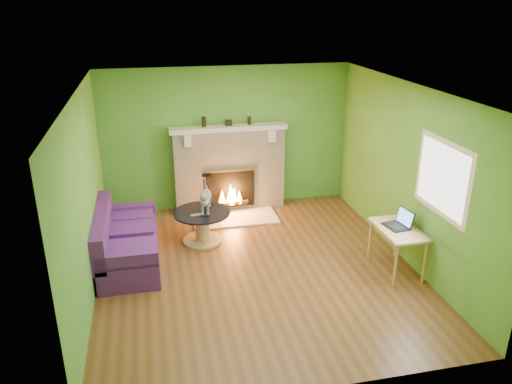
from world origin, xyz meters
The scene contains 22 objects.
floor centered at (0.00, 0.00, 0.00)m, with size 5.00×5.00×0.00m, color #543718.
ceiling centered at (0.00, 0.00, 2.60)m, with size 5.00×5.00×0.00m, color white.
wall_back centered at (0.00, 2.50, 1.30)m, with size 5.00×5.00×0.00m, color #42832B.
wall_front centered at (0.00, -2.50, 1.30)m, with size 5.00×5.00×0.00m, color #42832B.
wall_left centered at (-2.25, 0.00, 1.30)m, with size 5.00×5.00×0.00m, color #42832B.
wall_right centered at (2.25, 0.00, 1.30)m, with size 5.00×5.00×0.00m, color #42832B.
window_frame centered at (2.24, -0.90, 1.55)m, with size 1.20×1.20×0.00m, color silver.
window_pane centered at (2.23, -0.90, 1.55)m, with size 1.06×1.06×0.00m, color white.
fireplace centered at (0.00, 2.32, 0.77)m, with size 2.10×0.46×1.58m.
hearth centered at (0.00, 1.80, 0.01)m, with size 1.50×0.75×0.03m, color beige.
mantel centered at (0.00, 2.30, 1.54)m, with size 2.10×0.28×0.08m, color beige.
sofa centered at (-1.86, 0.62, 0.32)m, with size 0.87×1.84×0.83m.
coffee_table centered at (-0.66, 1.05, 0.30)m, with size 0.91×0.91×0.52m.
desk centered at (1.95, -0.47, 0.59)m, with size 0.52×0.90×0.67m.
cat centered at (-0.58, 1.10, 0.72)m, with size 0.24×0.65×0.40m, color slate, non-canonical shape.
remote_silver centered at (-0.76, 0.93, 0.52)m, with size 0.17×0.04×0.02m, color #959598.
remote_black centered at (-0.64, 0.87, 0.52)m, with size 0.16×0.04×0.02m, color black.
laptop centered at (1.93, -0.42, 0.80)m, with size 0.30×0.35×0.26m, color black, non-canonical shape.
fire_tools centered at (-0.46, 1.95, 0.44)m, with size 0.22×0.22×0.81m, color black, non-canonical shape.
mantel_vase_left centered at (-0.43, 2.33, 1.67)m, with size 0.08×0.08×0.18m, color black.
mantel_vase_right centered at (0.38, 2.33, 1.65)m, with size 0.07×0.07×0.14m, color black.
mantel_box centered at (0.01, 2.33, 1.63)m, with size 0.12×0.08×0.10m, color black.
Camera 1 is at (-1.37, -6.25, 3.70)m, focal length 35.00 mm.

